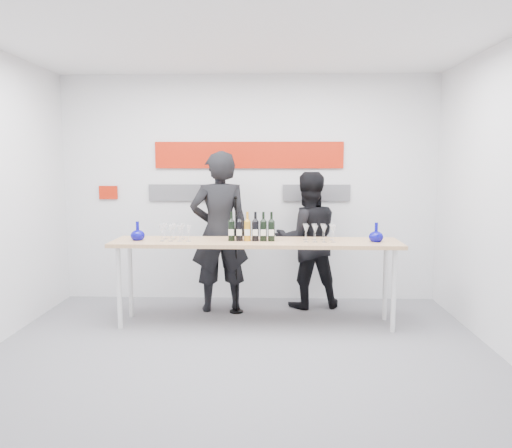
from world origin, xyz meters
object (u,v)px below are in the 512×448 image
presenter_left (220,232)px  mic_stand (236,277)px  tasting_table (256,247)px  presenter_right (307,240)px

presenter_left → mic_stand: (0.21, -0.10, -0.55)m
tasting_table → mic_stand: mic_stand is taller
presenter_right → presenter_left: bearing=-0.1°
tasting_table → mic_stand: (-0.25, 0.45, -0.46)m
presenter_left → presenter_right: bearing=178.3°
presenter_left → mic_stand: bearing=142.9°
presenter_left → mic_stand: size_ratio=1.37×
presenter_right → mic_stand: bearing=8.2°
presenter_left → presenter_right: size_ratio=1.15×
tasting_table → presenter_right: size_ratio=1.87×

